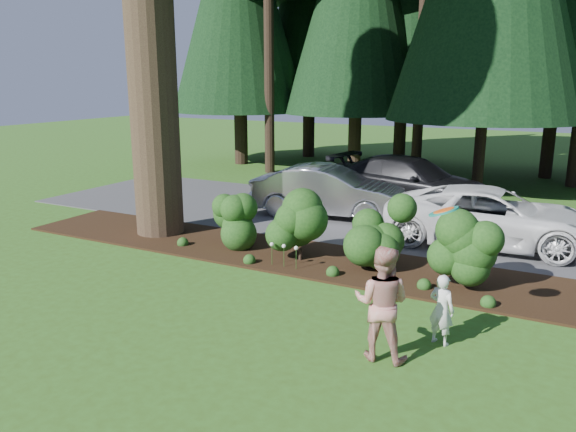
% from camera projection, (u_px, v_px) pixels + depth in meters
% --- Properties ---
extents(ground, '(80.00, 80.00, 0.00)m').
position_uv_depth(ground, '(236.00, 310.00, 10.11)').
color(ground, '#2F5017').
rests_on(ground, ground).
extents(mulch_bed, '(16.00, 2.50, 0.05)m').
position_uv_depth(mulch_bed, '(313.00, 259.00, 12.89)').
color(mulch_bed, black).
rests_on(mulch_bed, ground).
extents(driveway, '(22.00, 6.00, 0.03)m').
position_uv_depth(driveway, '(374.00, 219.00, 16.55)').
color(driveway, '#38383A').
rests_on(driveway, ground).
extents(shrub_row, '(6.53, 1.60, 1.61)m').
position_uv_depth(shrub_row, '(343.00, 231.00, 12.26)').
color(shrub_row, '#183D12').
rests_on(shrub_row, ground).
extents(lily_cluster, '(0.69, 0.09, 0.57)m').
position_uv_depth(lily_cluster, '(284.00, 247.00, 12.19)').
color(lily_cluster, '#183D12').
rests_on(lily_cluster, ground).
extents(car_silver_wagon, '(4.74, 2.15, 1.51)m').
position_uv_depth(car_silver_wagon, '(329.00, 191.00, 16.73)').
color(car_silver_wagon, '#A5A5AA').
rests_on(car_silver_wagon, driveway).
extents(car_white_suv, '(5.28, 2.67, 1.43)m').
position_uv_depth(car_white_suv, '(493.00, 217.00, 13.79)').
color(car_white_suv, white).
rests_on(car_white_suv, driveway).
extents(car_dark_suv, '(5.67, 3.03, 1.56)m').
position_uv_depth(car_dark_suv, '(410.00, 181.00, 18.16)').
color(car_dark_suv, black).
rests_on(car_dark_suv, driveway).
extents(child, '(0.48, 0.38, 1.14)m').
position_uv_depth(child, '(442.00, 309.00, 8.72)').
color(child, silver).
rests_on(child, ground).
extents(adult, '(0.90, 0.73, 1.74)m').
position_uv_depth(adult, '(382.00, 303.00, 8.20)').
color(adult, '#A72316').
rests_on(adult, ground).
extents(frisbee, '(0.45, 0.46, 0.18)m').
position_uv_depth(frisbee, '(444.00, 211.00, 8.57)').
color(frisbee, '#188676').
rests_on(frisbee, ground).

